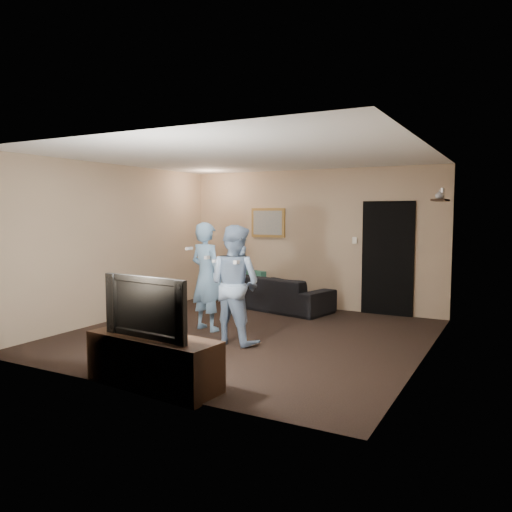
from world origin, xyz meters
The scene contains 19 objects.
ground centered at (0.00, 0.00, 0.00)m, with size 5.00×5.00×0.00m, color black.
ceiling centered at (0.00, 0.00, 2.60)m, with size 5.00×5.00×0.04m, color silver.
wall_back centered at (0.00, 2.50, 1.30)m, with size 5.00×0.04×2.60m, color tan.
wall_front centered at (0.00, -2.50, 1.30)m, with size 5.00×0.04×2.60m, color tan.
wall_left centered at (-2.50, 0.00, 1.30)m, with size 0.04×5.00×2.60m, color tan.
wall_right centered at (2.50, 0.00, 1.30)m, with size 0.04×5.00×2.60m, color tan.
sofa centered at (-0.50, 2.01, 0.31)m, with size 2.13×0.83×0.62m, color black.
throw_pillow centered at (-0.93, 2.01, 0.48)m, with size 0.43×0.14×0.43m, color #174538.
painting_frame centered at (-0.90, 2.48, 1.60)m, with size 0.72×0.05×0.57m, color olive.
painting_canvas centered at (-0.90, 2.45, 1.60)m, with size 0.62×0.01×0.47m, color slate.
doorway centered at (1.45, 2.47, 1.00)m, with size 0.90×0.06×2.00m, color black.
light_switch centered at (0.85, 2.48, 1.30)m, with size 0.08×0.02×0.12m, color silver.
wall_shelf centered at (2.39, 1.80, 1.99)m, with size 0.20×0.60×0.03m, color black.
shelf_vase centered at (2.39, 1.71, 2.07)m, with size 0.13×0.13×0.14m, color #A7A6AB.
shelf_figurine centered at (2.39, 1.99, 2.09)m, with size 0.06×0.06×0.18m, color silver.
tv_console centered at (0.17, -2.30, 0.25)m, with size 1.52×0.49×0.54m, color black.
television centered at (0.17, -2.30, 0.84)m, with size 1.11×0.15×0.64m, color black.
wii_player_left centered at (-0.72, 0.03, 0.83)m, with size 0.68×0.55×1.65m.
wii_player_right centered at (0.05, -0.42, 0.82)m, with size 0.87×0.72×1.64m.
Camera 1 is at (3.52, -6.28, 1.81)m, focal length 35.00 mm.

